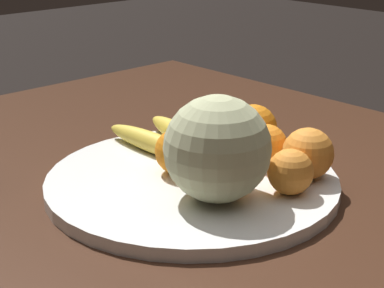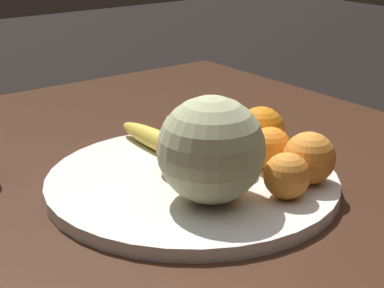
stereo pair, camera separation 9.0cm
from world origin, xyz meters
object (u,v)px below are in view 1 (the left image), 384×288
fruit_bowl (192,182)px  orange_mid_center (178,151)px  produce_tag (236,177)px  orange_front_right (227,149)px  orange_back_right (290,172)px  orange_front_left (266,145)px  orange_back_left (308,153)px  melon (217,149)px  banana_bunch (184,137)px  kitchen_table (192,246)px  orange_top_small (253,128)px

fruit_bowl → orange_mid_center: bearing=11.0°
produce_tag → orange_front_right: bearing=17.3°
orange_mid_center → orange_back_right: size_ratio=1.08×
orange_front_left → orange_mid_center: size_ratio=0.93×
orange_back_left → orange_back_right: (-0.02, 0.06, -0.01)m
melon → banana_bunch: melon is taller
banana_bunch → produce_tag: size_ratio=3.18×
kitchen_table → banana_bunch: bearing=-37.3°
kitchen_table → fruit_bowl: bearing=142.6°
melon → orange_back_left: melon is taller
orange_mid_center → orange_back_left: bearing=-138.4°
banana_bunch → produce_tag: bearing=-179.6°
orange_top_small → produce_tag: (-0.06, 0.10, -0.04)m
orange_mid_center → kitchen_table: bearing=-166.1°
orange_front_right → orange_mid_center: orange_mid_center is taller
fruit_bowl → banana_bunch: (0.10, -0.07, 0.03)m
orange_front_right → orange_back_right: size_ratio=1.05×
fruit_bowl → orange_mid_center: orange_mid_center is taller
orange_front_right → orange_mid_center: (0.04, 0.06, 0.00)m
banana_bunch → orange_front_right: (-0.11, 0.02, 0.02)m
kitchen_table → melon: melon is taller
banana_bunch → orange_top_small: 0.11m
kitchen_table → banana_bunch: (0.10, -0.07, 0.13)m
orange_back_left → orange_back_right: 0.06m
fruit_bowl → melon: melon is taller
fruit_bowl → orange_back_left: orange_back_left is taller
kitchen_table → produce_tag: size_ratio=18.18×
orange_front_right → orange_top_small: size_ratio=0.88×
banana_bunch → orange_back_left: size_ratio=3.03×
melon → orange_top_small: melon is taller
kitchen_table → orange_front_right: (-0.02, -0.05, 0.15)m
kitchen_table → orange_mid_center: (0.02, 0.01, 0.15)m
orange_front_left → orange_top_small: bearing=-30.1°
orange_mid_center → orange_back_left: orange_back_left is taller
banana_bunch → orange_front_left: orange_front_left is taller
orange_back_right → orange_top_small: 0.17m
melon → banana_bunch: 0.21m
fruit_bowl → orange_front_left: bearing=-110.6°
fruit_bowl → orange_back_right: size_ratio=6.73×
orange_front_left → orange_top_small: 0.06m
orange_top_small → produce_tag: size_ratio=1.06×
orange_front_right → orange_back_right: 0.11m
melon → orange_top_small: (0.09, -0.17, -0.03)m
kitchen_table → orange_back_left: size_ratio=17.37×
orange_front_left → orange_front_right: (0.03, 0.06, 0.00)m
fruit_bowl → orange_back_right: orange_back_right is taller
fruit_bowl → orange_front_left: orange_front_left is taller
fruit_bowl → orange_back_right: (-0.13, -0.06, 0.04)m
orange_mid_center → melon: bearing=168.0°
orange_front_left → orange_front_right: orange_front_right is taller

